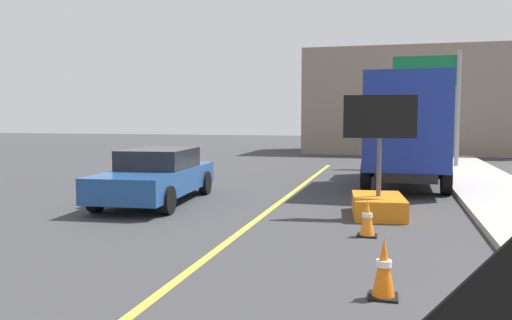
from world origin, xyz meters
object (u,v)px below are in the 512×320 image
Objects in this scene: pickup_car at (157,175)px; highway_guide_sign at (439,88)px; traffic_cone_mid_lane at (384,268)px; arrow_board_trailer at (378,195)px; traffic_cone_far_lane at (367,218)px; box_truck at (406,128)px.

highway_guide_sign is (7.78, 11.19, 2.73)m from pickup_car.
traffic_cone_mid_lane is at bearing -45.43° from pickup_car.
pickup_car reaches higher than traffic_cone_mid_lane.
highway_guide_sign is (2.14, 11.69, 2.94)m from arrow_board_trailer.
traffic_cone_far_lane is (-0.14, -2.11, -0.14)m from arrow_board_trailer.
traffic_cone_far_lane is at bearing 96.02° from traffic_cone_mid_lane.
box_truck is at bearing 83.75° from traffic_cone_far_lane.
highway_guide_sign reaches higher than traffic_cone_mid_lane.
arrow_board_trailer reaches higher than traffic_cone_far_lane.
traffic_cone_far_lane is (-0.35, 3.33, -0.03)m from traffic_cone_mid_lane.
highway_guide_sign is at bearing 80.61° from traffic_cone_far_lane.
highway_guide_sign is 14.32m from traffic_cone_far_lane.
traffic_cone_mid_lane is 3.35m from traffic_cone_far_lane.
arrow_board_trailer is 5.45m from traffic_cone_mid_lane.
highway_guide_sign is at bearing 79.63° from arrow_board_trailer.
highway_guide_sign is at bearing 83.57° from traffic_cone_mid_lane.
arrow_board_trailer is 3.54× the size of traffic_cone_mid_lane.
pickup_car is 0.98× the size of highway_guide_sign.
highway_guide_sign is 17.51m from traffic_cone_mid_lane.
arrow_board_trailer is at bearing 86.15° from traffic_cone_far_lane.
pickup_car is at bearing 174.94° from arrow_board_trailer.
pickup_car is 13.90m from highway_guide_sign.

